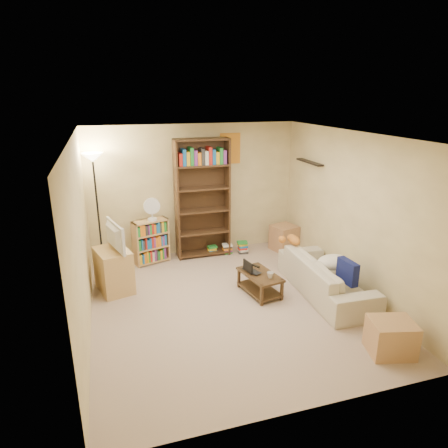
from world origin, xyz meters
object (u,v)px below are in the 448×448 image
Objects in this scene: television at (111,237)px; tall_bookshelf at (202,196)px; laptop at (254,270)px; tv_stand at (114,270)px; desk_fan at (152,208)px; short_bookshelf at (151,242)px; floor_lamp at (94,178)px; end_cabinet at (391,337)px; coffee_table at (260,281)px; mug at (270,275)px; tabby_cat at (292,240)px; side_table at (284,238)px; sofa at (326,276)px.

television is 0.34× the size of tall_bookshelf.
laptop is 2.23m from tv_stand.
laptop is at bearing -48.99° from desk_fan.
short_bookshelf is 0.40× the size of floor_lamp.
tv_stand is 4.12m from end_cabinet.
floor_lamp reaches higher than desk_fan.
laptop is 0.57× the size of tv_stand.
coffee_table is 0.40× the size of floor_lamp.
tabby_cat is at bearing 45.00° from mug.
tabby_cat reaches higher than side_table.
short_bookshelf is (-1.01, -0.07, -0.78)m from tall_bookshelf.
tall_bookshelf reaches higher than floor_lamp.
television is 0.36× the size of floor_lamp.
desk_fan is at bearing 177.97° from side_table.
coffee_table is at bearing -75.93° from tall_bookshelf.
short_bookshelf is at bearing 52.48° from sofa.
side_table is (0.40, 1.12, -0.40)m from tabby_cat.
side_table is at bearing -2.66° from floor_lamp.
floor_lamp is (-2.36, 1.76, 1.45)m from coffee_table.
sofa is 0.96× the size of floor_lamp.
short_bookshelf is at bearing 123.96° from end_cabinet.
tall_bookshelf is (-0.55, 2.00, 0.80)m from mug.
tabby_cat is 2.57m from short_bookshelf.
tall_bookshelf is 2.72× the size of short_bookshelf.
end_cabinet is at bearing -69.26° from tall_bookshelf.
sofa is 1.04m from coffee_table.
laptop is 0.18× the size of tall_bookshelf.
tv_stand reaches higher than sofa.
coffee_table is 1.21× the size of tv_stand.
tall_bookshelf reaches higher than laptop.
television is at bearing -149.52° from tall_bookshelf.
sofa is 3.89× the size of end_cabinet.
coffee_table is (-0.76, -0.48, -0.45)m from tabby_cat.
television is at bearing 156.94° from mug.
tall_bookshelf is 0.98m from desk_fan.
end_cabinet is at bearing -56.23° from desk_fan.
coffee_table is 1.65× the size of side_table.
short_bookshelf reaches higher than side_table.
coffee_table is at bearing -147.80° from tabby_cat.
tv_stand is at bearing -0.00° from television.
tabby_cat is at bearing -109.81° from side_table.
tabby_cat is 0.60× the size of television.
sofa reaches higher than end_cabinet.
mug is 2.48m from short_bookshelf.
sofa is 2.43× the size of short_bookshelf.
short_bookshelf is at bearing 17.95° from laptop.
laptop is 2.15m from short_bookshelf.
desk_fan reaches higher than side_table.
side_table is at bearing -1.76° from tv_stand.
desk_fan reaches higher than sofa.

